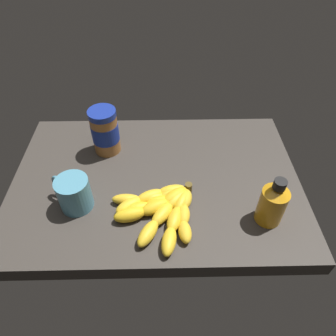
{
  "coord_description": "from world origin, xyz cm",
  "views": [
    {
      "loc": [
        2.27,
        -61.3,
        65.67
      ],
      "look_at": [
        3.53,
        0.2,
        3.82
      ],
      "focal_mm": 32.88,
      "sensor_mm": 36.0,
      "label": 1
    }
  ],
  "objects": [
    {
      "name": "ground_plane",
      "position": [
        0.0,
        0.0,
        -2.39
      ],
      "size": [
        83.18,
        56.43,
        4.77
      ],
      "primitive_type": "cube",
      "color": "#38332D"
    },
    {
      "name": "banana_bunch",
      "position": [
        1.57,
        -12.13,
        1.71
      ],
      "size": [
        22.14,
        22.44,
        3.75
      ],
      "color": "yellow",
      "rests_on": "ground_plane"
    },
    {
      "name": "coffee_mug",
      "position": [
        -21.07,
        -9.38,
        4.67
      ],
      "size": [
        11.24,
        9.33,
        9.31
      ],
      "color": "teal",
      "rests_on": "ground_plane"
    },
    {
      "name": "honey_bottle",
      "position": [
        28.88,
        -14.89,
        6.26
      ],
      "size": [
        6.69,
        6.69,
        14.25
      ],
      "color": "orange",
      "rests_on": "ground_plane"
    },
    {
      "name": "peanut_butter_jar",
      "position": [
        -15.38,
        12.88,
        7.31
      ],
      "size": [
        8.3,
        8.3,
        14.73
      ],
      "color": "#9E602D",
      "rests_on": "ground_plane"
    }
  ]
}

